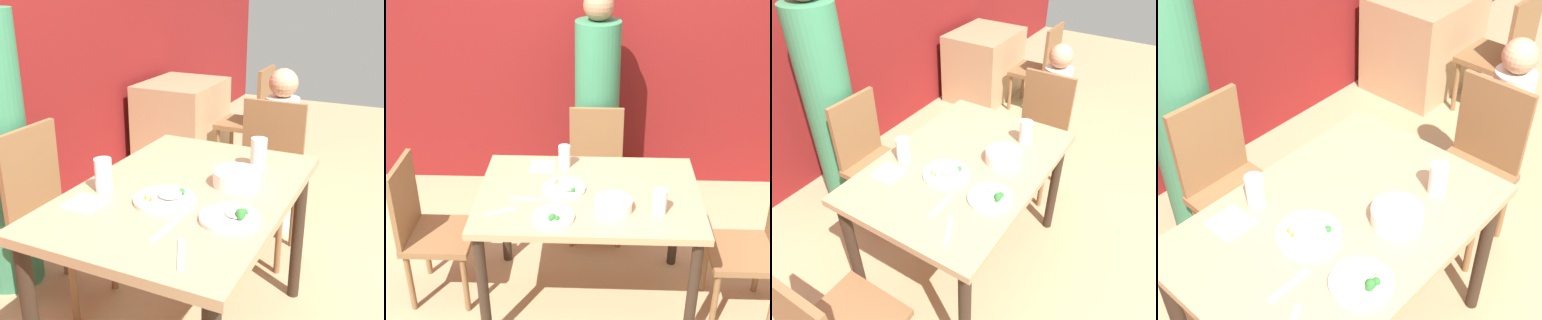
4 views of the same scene
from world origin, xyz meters
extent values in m
cube|color=tan|center=(0.00, 0.00, 0.76)|extent=(1.24, 0.85, 0.04)
cylinder|color=#332319|center=(0.56, -0.36, 0.37)|extent=(0.06, 0.06, 0.74)
cylinder|color=#332319|center=(0.56, 0.36, 0.37)|extent=(0.06, 0.06, 0.74)
cube|color=brown|center=(0.03, 0.69, 0.43)|extent=(0.40, 0.40, 0.04)
cube|color=brown|center=(0.03, 0.88, 0.68)|extent=(0.38, 0.03, 0.47)
cylinder|color=brown|center=(-0.13, 0.53, 0.20)|extent=(0.04, 0.04, 0.41)
cylinder|color=brown|center=(0.20, 0.53, 0.20)|extent=(0.04, 0.04, 0.41)
cylinder|color=brown|center=(-0.13, 0.86, 0.20)|extent=(0.04, 0.04, 0.41)
cylinder|color=brown|center=(0.20, 0.86, 0.20)|extent=(0.04, 0.04, 0.41)
cube|color=brown|center=(0.89, -0.06, 0.43)|extent=(0.40, 0.40, 0.04)
cube|color=brown|center=(1.08, -0.06, 0.68)|extent=(0.03, 0.38, 0.47)
cylinder|color=brown|center=(0.73, 0.10, 0.20)|extent=(0.04, 0.04, 0.41)
cylinder|color=brown|center=(0.73, -0.23, 0.20)|extent=(0.04, 0.04, 0.41)
cylinder|color=brown|center=(1.06, 0.10, 0.20)|extent=(0.04, 0.04, 0.41)
cylinder|color=brown|center=(1.06, -0.23, 0.20)|extent=(0.04, 0.04, 0.41)
cylinder|color=beige|center=(1.24, -0.06, 0.45)|extent=(0.21, 0.21, 0.91)
sphere|color=tan|center=(1.24, -0.06, 1.00)|extent=(0.18, 0.18, 0.18)
cylinder|color=white|center=(0.13, -0.18, 0.81)|extent=(0.20, 0.20, 0.07)
cylinder|color=#BC5123|center=(0.13, -0.18, 0.84)|extent=(0.17, 0.17, 0.01)
cylinder|color=white|center=(-0.14, 0.02, 0.78)|extent=(0.24, 0.24, 0.02)
ellipsoid|color=white|center=(-0.13, 0.00, 0.81)|extent=(0.09, 0.09, 0.03)
cone|color=orange|center=(-0.19, 0.05, 0.81)|extent=(0.02, 0.02, 0.03)
sphere|color=#2D702D|center=(-0.09, -0.03, 0.81)|extent=(0.03, 0.03, 0.03)
cone|color=orange|center=(-0.19, 0.08, 0.81)|extent=(0.01, 0.01, 0.03)
cylinder|color=white|center=(-0.18, -0.27, 0.78)|extent=(0.22, 0.22, 0.02)
ellipsoid|color=white|center=(-0.16, -0.29, 0.80)|extent=(0.09, 0.09, 0.02)
sphere|color=#2D702D|center=(-0.18, -0.31, 0.81)|extent=(0.04, 0.04, 0.04)
sphere|color=#2D702D|center=(-0.19, -0.31, 0.81)|extent=(0.03, 0.03, 0.03)
cone|color=orange|center=(-0.14, -0.30, 0.81)|extent=(0.02, 0.02, 0.03)
sphere|color=#2D702D|center=(-0.16, -0.31, 0.81)|extent=(0.03, 0.03, 0.03)
cylinder|color=silver|center=(-0.16, 0.29, 0.85)|extent=(0.07, 0.07, 0.14)
cylinder|color=silver|center=(0.37, -0.19, 0.84)|extent=(0.07, 0.07, 0.14)
cube|color=white|center=(-0.29, 0.29, 0.78)|extent=(0.14, 0.14, 0.01)
cube|color=silver|center=(-0.46, -0.21, 0.78)|extent=(0.17, 0.10, 0.01)
cube|color=silver|center=(-0.34, -0.09, 0.78)|extent=(0.18, 0.02, 0.01)
cube|color=tan|center=(2.14, 1.09, 0.37)|extent=(0.78, 0.63, 0.74)
cube|color=brown|center=(2.14, 0.50, 0.43)|extent=(0.40, 0.40, 0.04)
cube|color=brown|center=(2.14, 0.32, 0.68)|extent=(0.38, 0.03, 0.47)
cylinder|color=brown|center=(2.30, 0.67, 0.20)|extent=(0.04, 0.04, 0.41)
cylinder|color=brown|center=(1.97, 0.67, 0.20)|extent=(0.04, 0.04, 0.41)
cylinder|color=brown|center=(2.30, 0.34, 0.20)|extent=(0.04, 0.04, 0.41)
cylinder|color=brown|center=(1.97, 0.34, 0.20)|extent=(0.04, 0.04, 0.41)
camera|label=1|loc=(-1.62, -0.81, 1.59)|focal=45.00mm
camera|label=2|loc=(0.04, -2.55, 2.35)|focal=50.00mm
camera|label=3|loc=(-1.38, -0.88, 2.01)|focal=35.00mm
camera|label=4|loc=(-1.05, -0.99, 2.22)|focal=50.00mm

